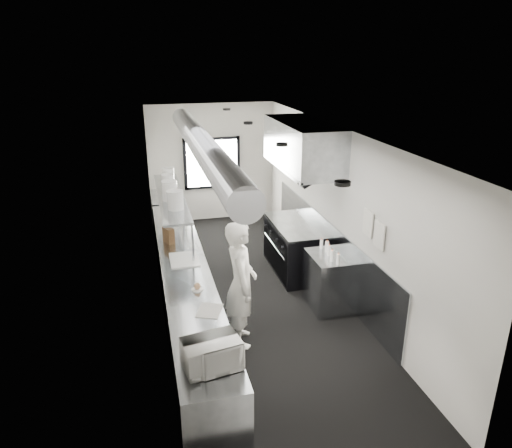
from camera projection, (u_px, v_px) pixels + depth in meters
floor at (251, 294)px, 8.19m from camera, size 3.00×8.00×0.01m
ceiling at (250, 131)px, 7.22m from camera, size 3.00×8.00×0.01m
wall_back at (212, 163)px, 11.34m from camera, size 3.00×0.02×2.80m
wall_front at (358, 369)px, 4.07m from camera, size 3.00×0.02×2.80m
wall_left at (157, 225)px, 7.36m from camera, size 0.02×8.00×2.80m
wall_right at (336, 210)px, 8.04m from camera, size 0.02×8.00×2.80m
wall_cladding at (326, 249)px, 8.61m from camera, size 0.03×5.50×1.10m
hvac_duct at (202, 144)px, 7.51m from camera, size 0.40×6.40×0.40m
service_window at (212, 163)px, 11.31m from camera, size 1.36×0.05×1.25m
exhaust_hood at (302, 146)px, 8.24m from camera, size 0.81×2.20×0.88m
prep_counter at (186, 292)px, 7.32m from camera, size 0.70×6.00×0.90m
pass_shelf at (171, 197)px, 8.30m from camera, size 0.45×3.00×0.68m
range at (296, 247)px, 8.90m from camera, size 0.88×1.60×0.94m
bottle_station at (330, 281)px, 7.66m from camera, size 0.65×0.80×0.90m
far_work_table at (168, 215)px, 10.68m from camera, size 0.70×1.20×0.90m
notice_sheet_a at (368, 223)px, 6.88m from camera, size 0.02×0.28×0.38m
notice_sheet_b at (379, 235)px, 6.57m from camera, size 0.02×0.28×0.38m
line_cook at (241, 284)px, 6.56m from camera, size 0.52×0.72×1.84m
microwave at (212, 354)px, 4.83m from camera, size 0.60×0.49×0.32m
deli_tub_a at (189, 353)px, 5.03m from camera, size 0.16×0.16×0.10m
deli_tub_b at (192, 344)px, 5.19m from camera, size 0.17×0.17×0.09m
newspaper at (209, 311)px, 5.92m from camera, size 0.40×0.44×0.01m
small_plate at (198, 289)px, 6.44m from camera, size 0.20×0.20×0.01m
pastry at (197, 286)px, 6.42m from camera, size 0.09×0.09×0.09m
cutting_board at (184, 259)px, 7.34m from camera, size 0.44×0.58×0.02m
knife_block at (169, 235)px, 7.96m from camera, size 0.20×0.26×0.26m
plate_stack_a at (175, 200)px, 7.52m from camera, size 0.32×0.32×0.31m
plate_stack_b at (170, 191)px, 7.96m from camera, size 0.30×0.30×0.33m
plate_stack_c at (168, 183)px, 8.45m from camera, size 0.23×0.23×0.31m
plate_stack_d at (168, 177)px, 8.78m from camera, size 0.29×0.29×0.34m
squeeze_bottle_a at (338, 259)px, 7.18m from camera, size 0.06×0.06×0.16m
squeeze_bottle_b at (332, 256)px, 7.28m from camera, size 0.07×0.07×0.18m
squeeze_bottle_c at (329, 251)px, 7.47m from camera, size 0.07×0.07×0.17m
squeeze_bottle_d at (327, 247)px, 7.61m from camera, size 0.06×0.06×0.18m
squeeze_bottle_e at (321, 244)px, 7.74m from camera, size 0.07×0.07×0.16m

